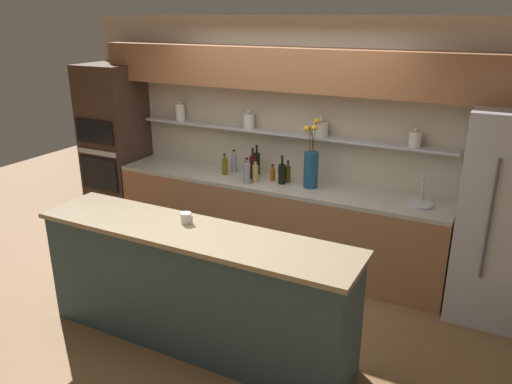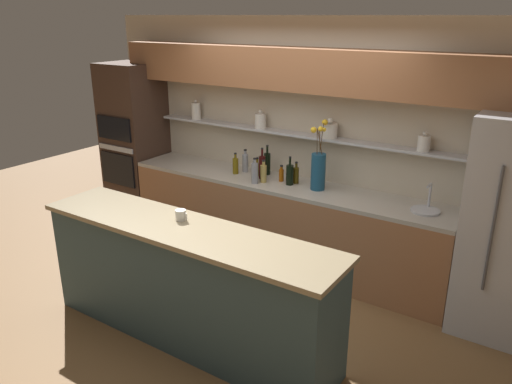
# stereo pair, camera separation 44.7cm
# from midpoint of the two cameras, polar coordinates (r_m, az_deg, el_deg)

# --- Properties ---
(ground_plane) EXTENTS (12.00, 12.00, 0.00)m
(ground_plane) POSITION_cam_midpoint_polar(r_m,az_deg,el_deg) (4.72, -6.73, -14.01)
(ground_plane) COLOR brown
(back_wall_unit) EXTENTS (5.20, 0.44, 2.60)m
(back_wall_unit) POSITION_cam_midpoint_polar(r_m,az_deg,el_deg) (5.37, 1.79, 8.28)
(back_wall_unit) COLOR beige
(back_wall_unit) RESTS_ON ground_plane
(back_counter_unit) EXTENTS (3.68, 0.62, 0.92)m
(back_counter_unit) POSITION_cam_midpoint_polar(r_m,az_deg,el_deg) (5.47, -0.34, -3.44)
(back_counter_unit) COLOR #99603D
(back_counter_unit) RESTS_ON ground_plane
(island_counter) EXTENTS (2.70, 0.61, 1.02)m
(island_counter) POSITION_cam_midpoint_polar(r_m,az_deg,el_deg) (4.17, -10.17, -10.79)
(island_counter) COLOR #334C56
(island_counter) RESTS_ON ground_plane
(refrigerator) EXTENTS (0.81, 0.73, 1.89)m
(refrigerator) POSITION_cam_midpoint_polar(r_m,az_deg,el_deg) (4.72, 24.61, -2.85)
(refrigerator) COLOR #B7B7BC
(refrigerator) RESTS_ON ground_plane
(oven_tower) EXTENTS (0.66, 0.64, 2.05)m
(oven_tower) POSITION_cam_midpoint_polar(r_m,az_deg,el_deg) (6.55, -17.66, 4.75)
(oven_tower) COLOR #3D281E
(oven_tower) RESTS_ON ground_plane
(flower_vase) EXTENTS (0.15, 0.19, 0.71)m
(flower_vase) POSITION_cam_midpoint_polar(r_m,az_deg,el_deg) (5.09, 3.83, 2.86)
(flower_vase) COLOR navy
(flower_vase) RESTS_ON back_counter_unit
(sink_fixture) EXTENTS (0.26, 0.26, 0.25)m
(sink_fixture) POSITION_cam_midpoint_polar(r_m,az_deg,el_deg) (4.84, 15.70, -1.18)
(sink_fixture) COLOR #B7B7BC
(sink_fixture) RESTS_ON back_counter_unit
(bottle_oil_0) EXTENTS (0.05, 0.05, 0.21)m
(bottle_oil_0) POSITION_cam_midpoint_polar(r_m,az_deg,el_deg) (5.49, -3.35, 2.63)
(bottle_oil_0) COLOR brown
(bottle_oil_0) RESTS_ON back_counter_unit
(bottle_wine_1) EXTENTS (0.07, 0.07, 0.34)m
(bottle_wine_1) POSITION_cam_midpoint_polar(r_m,az_deg,el_deg) (5.40, -2.75, 2.87)
(bottle_wine_1) COLOR #380C0C
(bottle_wine_1) RESTS_ON back_counter_unit
(bottle_oil_2) EXTENTS (0.06, 0.06, 0.23)m
(bottle_oil_2) POSITION_cam_midpoint_polar(r_m,az_deg,el_deg) (5.28, 1.24, 2.08)
(bottle_oil_2) COLOR #47380A
(bottle_oil_2) RESTS_ON back_counter_unit
(bottle_wine_3) EXTENTS (0.08, 0.08, 0.30)m
(bottle_wine_3) POSITION_cam_midpoint_polar(r_m,az_deg,el_deg) (5.22, 0.54, 2.09)
(bottle_wine_3) COLOR black
(bottle_wine_3) RESTS_ON back_counter_unit
(bottle_wine_4) EXTENTS (0.07, 0.07, 0.34)m
(bottle_wine_4) POSITION_cam_midpoint_polar(r_m,az_deg,el_deg) (5.54, -2.24, 3.28)
(bottle_wine_4) COLOR black
(bottle_wine_4) RESTS_ON back_counter_unit
(bottle_sauce_5) EXTENTS (0.05, 0.05, 0.18)m
(bottle_sauce_5) POSITION_cam_midpoint_polar(r_m,az_deg,el_deg) (5.33, -0.48, 2.05)
(bottle_sauce_5) COLOR #9E4C0A
(bottle_sauce_5) RESTS_ON back_counter_unit
(bottle_oil_6) EXTENTS (0.07, 0.07, 0.24)m
(bottle_oil_6) POSITION_cam_midpoint_polar(r_m,az_deg,el_deg) (5.57, -5.89, 2.92)
(bottle_oil_6) COLOR brown
(bottle_oil_6) RESTS_ON back_counter_unit
(bottle_oil_7) EXTENTS (0.05, 0.05, 0.21)m
(bottle_oil_7) POSITION_cam_midpoint_polar(r_m,az_deg,el_deg) (5.34, -3.59, 2.16)
(bottle_oil_7) COLOR olive
(bottle_oil_7) RESTS_ON back_counter_unit
(bottle_spirit_8) EXTENTS (0.07, 0.07, 0.24)m
(bottle_spirit_8) POSITION_cam_midpoint_polar(r_m,az_deg,el_deg) (5.28, -2.51, 2.15)
(bottle_spirit_8) COLOR tan
(bottle_spirit_8) RESTS_ON back_counter_unit
(bottle_spirit_9) EXTENTS (0.07, 0.07, 0.28)m
(bottle_spirit_9) POSITION_cam_midpoint_polar(r_m,az_deg,el_deg) (5.24, -3.50, 2.15)
(bottle_spirit_9) COLOR gray
(bottle_spirit_9) RESTS_ON back_counter_unit
(bottle_spirit_10) EXTENTS (0.06, 0.06, 0.26)m
(bottle_spirit_10) POSITION_cam_midpoint_polar(r_m,az_deg,el_deg) (5.63, -4.80, 3.30)
(bottle_spirit_10) COLOR gray
(bottle_spirit_10) RESTS_ON back_counter_unit
(coffee_mug) EXTENTS (0.11, 0.09, 0.09)m
(coffee_mug) POSITION_cam_midpoint_polar(r_m,az_deg,el_deg) (4.08, -11.12, -2.99)
(coffee_mug) COLOR silver
(coffee_mug) RESTS_ON island_counter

